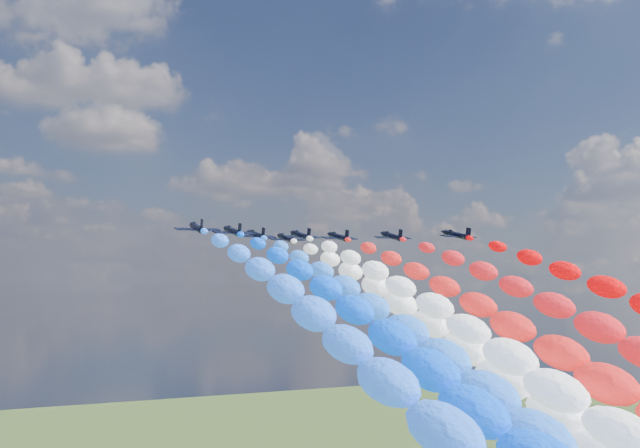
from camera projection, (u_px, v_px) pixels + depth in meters
name	position (u px, v px, depth m)	size (l,w,h in m)	color
jet_0	(197.00, 228.00, 136.27)	(7.87, 10.55, 2.33)	black
trail_0	(368.00, 388.00, 78.97)	(6.61, 121.88, 45.12)	#2465FF
jet_1	(233.00, 231.00, 146.32)	(7.87, 10.55, 2.33)	black
trail_1	(407.00, 376.00, 89.02)	(6.61, 121.88, 45.12)	#0449F8
jet_2	(256.00, 235.00, 158.99)	(7.87, 10.55, 2.33)	black
trail_2	(422.00, 364.00, 101.70)	(6.61, 121.88, 45.12)	blue
jet_3	(301.00, 235.00, 160.80)	(7.87, 10.55, 2.33)	black
trail_3	(489.00, 362.00, 103.50)	(6.61, 121.88, 45.12)	white
jet_4	(286.00, 238.00, 171.54)	(7.87, 10.55, 2.33)	black
trail_4	(449.00, 354.00, 114.24)	(6.61, 121.88, 45.12)	white
jet_5	(338.00, 237.00, 166.12)	(7.87, 10.55, 2.33)	black
trail_5	(537.00, 358.00, 108.83)	(6.61, 121.88, 45.12)	red
jet_6	(392.00, 236.00, 164.14)	(7.87, 10.55, 2.33)	black
trail_6	(623.00, 359.00, 106.84)	(6.61, 121.88, 45.12)	red
jet_7	(457.00, 235.00, 159.22)	(7.87, 10.55, 2.33)	black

